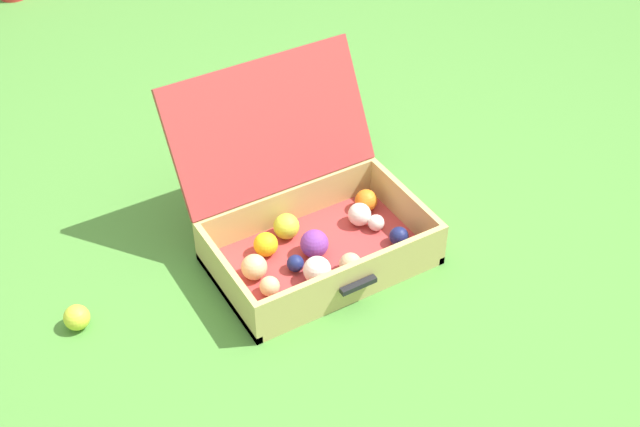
# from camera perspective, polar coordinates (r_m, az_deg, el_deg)

# --- Properties ---
(ground_plane) EXTENTS (16.00, 16.00, 0.00)m
(ground_plane) POSITION_cam_1_polar(r_m,az_deg,el_deg) (2.54, 0.01, -2.38)
(ground_plane) COLOR #4C8C38
(open_suitcase) EXTENTS (0.62, 0.60, 0.49)m
(open_suitcase) POSITION_cam_1_polar(r_m,az_deg,el_deg) (2.47, -0.83, -0.40)
(open_suitcase) COLOR #B23838
(open_suitcase) RESTS_ON ground
(stray_ball_on_grass) EXTENTS (0.07, 0.07, 0.07)m
(stray_ball_on_grass) POSITION_cam_1_polar(r_m,az_deg,el_deg) (2.39, -16.02, -6.73)
(stray_ball_on_grass) COLOR #CCDB38
(stray_ball_on_grass) RESTS_ON ground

